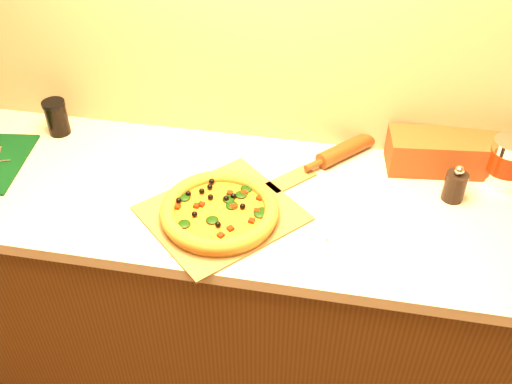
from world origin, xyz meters
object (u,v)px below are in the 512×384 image
(pizza_peel, at_px, (226,211))
(pizza, at_px, (220,211))
(dark_jar, at_px, (57,117))
(coffee_canister, at_px, (507,162))
(pepper_grinder, at_px, (455,186))
(rolling_pin, at_px, (351,147))

(pizza_peel, relative_size, pizza, 1.60)
(dark_jar, bearing_deg, coffee_canister, -0.24)
(pizza, xyz_separation_m, coffee_canister, (0.84, 0.33, 0.05))
(pepper_grinder, height_order, dark_jar, dark_jar)
(rolling_pin, bearing_deg, dark_jar, -176.54)
(pizza, relative_size, coffee_canister, 2.21)
(pizza_peel, height_order, pepper_grinder, pepper_grinder)
(coffee_canister, height_order, dark_jar, coffee_canister)
(pizza_peel, bearing_deg, pepper_grinder, 58.39)
(pizza, bearing_deg, dark_jar, 153.02)
(pepper_grinder, height_order, rolling_pin, pepper_grinder)
(dark_jar, bearing_deg, rolling_pin, 3.46)
(pizza_peel, relative_size, coffee_canister, 3.54)
(pizza, distance_m, dark_jar, 0.75)
(pizza, bearing_deg, pizza_peel, 70.69)
(pizza_peel, height_order, coffee_canister, coffee_canister)
(rolling_pin, height_order, coffee_canister, coffee_canister)
(pizza_peel, height_order, rolling_pin, rolling_pin)
(rolling_pin, xyz_separation_m, coffee_canister, (0.48, -0.07, 0.05))
(pizza_peel, relative_size, rolling_pin, 1.80)
(pizza_peel, relative_size, pepper_grinder, 4.46)
(pepper_grinder, bearing_deg, rolling_pin, 150.80)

